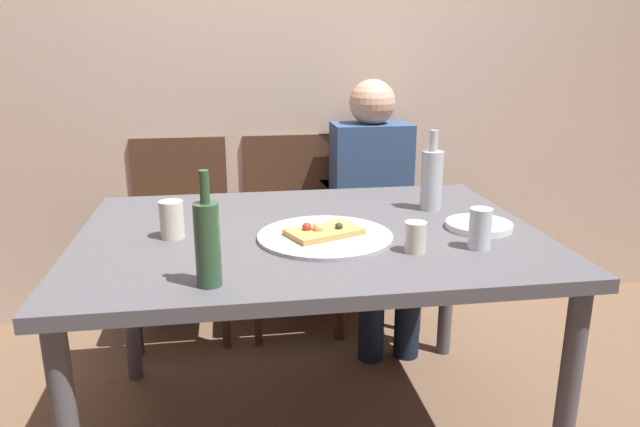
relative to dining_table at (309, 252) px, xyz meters
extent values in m
cube|color=#BCA893|center=(0.00, 1.09, 0.62)|extent=(6.00, 0.10, 2.60)
cube|color=#4C4C51|center=(0.00, 0.00, 0.05)|extent=(1.44, 1.05, 0.04)
cylinder|color=#4C4C51|center=(0.66, -0.46, -0.32)|extent=(0.06, 0.06, 0.71)
cylinder|color=#4C4C51|center=(-0.66, 0.46, -0.32)|extent=(0.06, 0.06, 0.71)
cylinder|color=#4C4C51|center=(0.66, 0.46, -0.32)|extent=(0.06, 0.06, 0.71)
cylinder|color=#ADADB2|center=(0.04, -0.09, 0.08)|extent=(0.41, 0.41, 0.01)
cube|color=tan|center=(0.03, -0.09, 0.10)|extent=(0.25, 0.20, 0.02)
sphere|color=#EAD184|center=(0.02, -0.10, 0.12)|extent=(0.04, 0.04, 0.04)
sphere|color=#2D381E|center=(0.08, -0.09, 0.11)|extent=(0.02, 0.02, 0.02)
sphere|color=#B22D23|center=(-0.02, -0.09, 0.11)|extent=(0.03, 0.03, 0.03)
cylinder|color=#2D5133|center=(-0.30, -0.40, 0.18)|extent=(0.06, 0.06, 0.21)
cylinder|color=#2D5133|center=(-0.30, -0.40, 0.32)|extent=(0.02, 0.02, 0.08)
cylinder|color=#B2BCC1|center=(0.46, 0.17, 0.18)|extent=(0.08, 0.08, 0.21)
cylinder|color=#B2BCC1|center=(0.46, 0.17, 0.32)|extent=(0.03, 0.03, 0.07)
cylinder|color=beige|center=(0.27, -0.25, 0.12)|extent=(0.06, 0.06, 0.09)
cylinder|color=silver|center=(0.46, -0.25, 0.13)|extent=(0.07, 0.07, 0.12)
cylinder|color=beige|center=(-0.42, -0.01, 0.13)|extent=(0.07, 0.07, 0.12)
cylinder|color=white|center=(0.54, -0.07, 0.09)|extent=(0.21, 0.21, 0.02)
cube|color=#472D1E|center=(-0.48, 0.84, -0.23)|extent=(0.44, 0.44, 0.05)
cube|color=#472D1E|center=(-0.48, 1.04, 0.00)|extent=(0.44, 0.04, 0.45)
cylinder|color=#472D1E|center=(-0.29, 0.65, -0.46)|extent=(0.04, 0.04, 0.42)
cylinder|color=#472D1E|center=(-0.67, 0.65, -0.46)|extent=(0.04, 0.04, 0.42)
cylinder|color=#472D1E|center=(-0.29, 1.03, -0.46)|extent=(0.04, 0.04, 0.42)
cylinder|color=#472D1E|center=(-0.67, 1.03, -0.46)|extent=(0.04, 0.04, 0.42)
cube|color=#472D1E|center=(0.04, 0.84, -0.23)|extent=(0.44, 0.44, 0.05)
cube|color=#472D1E|center=(0.04, 1.04, 0.00)|extent=(0.44, 0.04, 0.45)
cylinder|color=#472D1E|center=(0.23, 0.65, -0.46)|extent=(0.04, 0.04, 0.42)
cylinder|color=#472D1E|center=(-0.15, 0.65, -0.46)|extent=(0.04, 0.04, 0.42)
cylinder|color=#472D1E|center=(0.23, 1.03, -0.46)|extent=(0.04, 0.04, 0.42)
cylinder|color=#472D1E|center=(-0.15, 1.03, -0.46)|extent=(0.04, 0.04, 0.42)
cube|color=#472D1E|center=(0.41, 0.84, -0.23)|extent=(0.44, 0.44, 0.05)
cube|color=#472D1E|center=(0.41, 1.04, 0.00)|extent=(0.44, 0.04, 0.45)
cylinder|color=#472D1E|center=(0.60, 0.65, -0.46)|extent=(0.04, 0.04, 0.42)
cylinder|color=#472D1E|center=(0.22, 0.65, -0.46)|extent=(0.04, 0.04, 0.42)
cylinder|color=#472D1E|center=(0.60, 1.03, -0.46)|extent=(0.04, 0.04, 0.42)
cylinder|color=#472D1E|center=(0.22, 1.03, -0.46)|extent=(0.04, 0.04, 0.42)
cube|color=navy|center=(0.41, 0.86, 0.03)|extent=(0.36, 0.22, 0.52)
sphere|color=tan|center=(0.41, 0.86, 0.39)|extent=(0.21, 0.21, 0.21)
cylinder|color=black|center=(0.49, 0.66, -0.23)|extent=(0.12, 0.40, 0.12)
cylinder|color=black|center=(0.33, 0.66, -0.23)|extent=(0.12, 0.40, 0.12)
cylinder|color=black|center=(0.49, 0.46, -0.45)|extent=(0.11, 0.11, 0.45)
cylinder|color=black|center=(0.33, 0.46, -0.45)|extent=(0.11, 0.11, 0.45)
camera|label=1|loc=(-0.24, -1.77, 0.65)|focal=32.98mm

